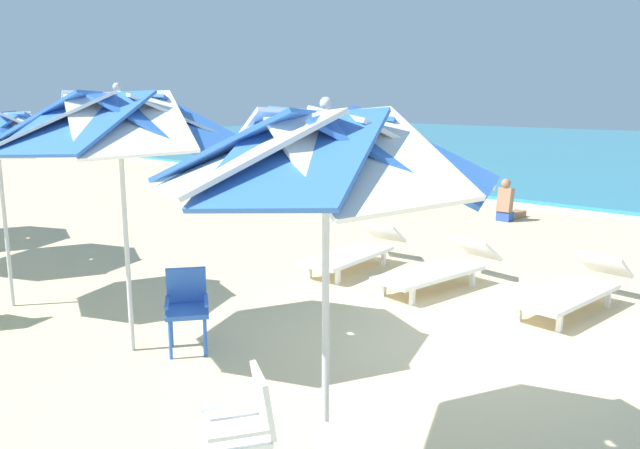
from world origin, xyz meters
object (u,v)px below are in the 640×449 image
at_px(beach_umbrella_1, 119,122).
at_px(sun_lounger_2, 439,268).
at_px(plastic_chair_2, 187,304).
at_px(beachgoer_seated, 508,207).
at_px(sun_lounger_3, 355,251).
at_px(plastic_chair_1, 244,426).
at_px(beach_umbrella_0, 326,154).
at_px(sun_lounger_1, 574,289).

bearing_deg(beach_umbrella_1, sun_lounger_2, 74.16).
relative_size(plastic_chair_2, beachgoer_seated, 0.94).
bearing_deg(sun_lounger_3, plastic_chair_1, -57.84).
distance_m(beach_umbrella_0, beachgoer_seated, 10.58).
bearing_deg(beach_umbrella_0, beach_umbrella_1, 173.70).
relative_size(plastic_chair_2, sun_lounger_1, 0.40).
distance_m(beach_umbrella_1, sun_lounger_2, 4.78).
distance_m(beach_umbrella_0, sun_lounger_1, 5.19).
bearing_deg(plastic_chair_2, sun_lounger_2, 78.24).
xyz_separation_m(beach_umbrella_0, sun_lounger_2, (-1.88, 4.46, -2.00)).
bearing_deg(beachgoer_seated, plastic_chair_2, -84.69).
height_order(beach_umbrella_1, sun_lounger_3, beach_umbrella_1).
height_order(beach_umbrella_0, beachgoer_seated, beach_umbrella_0).
xyz_separation_m(sun_lounger_2, beachgoer_seated, (-1.61, 5.32, 0.01)).
distance_m(sun_lounger_3, beachgoer_seated, 5.33).
relative_size(beach_umbrella_1, plastic_chair_2, 3.20).
height_order(plastic_chair_1, sun_lounger_1, plastic_chair_1).
bearing_deg(plastic_chair_1, sun_lounger_3, 122.16).
relative_size(beach_umbrella_0, sun_lounger_2, 1.20).
height_order(beach_umbrella_1, sun_lounger_2, beach_umbrella_1).
distance_m(beach_umbrella_1, sun_lounger_3, 4.64).
xyz_separation_m(beach_umbrella_1, sun_lounger_3, (-0.34, 4.12, -2.11)).
xyz_separation_m(sun_lounger_2, sun_lounger_3, (-1.51, -0.01, 0.00)).
bearing_deg(beachgoer_seated, beach_umbrella_0, -70.35).
distance_m(sun_lounger_1, sun_lounger_3, 3.28).
height_order(beach_umbrella_0, sun_lounger_3, beach_umbrella_0).
relative_size(sun_lounger_2, beachgoer_seated, 2.38).
bearing_deg(beach_umbrella_1, sun_lounger_3, 94.71).
height_order(plastic_chair_1, beach_umbrella_1, beach_umbrella_1).
xyz_separation_m(beach_umbrella_0, plastic_chair_2, (-2.66, 0.76, -1.79)).
xyz_separation_m(sun_lounger_3, beachgoer_seated, (-0.10, 5.33, 0.01)).
xyz_separation_m(beach_umbrella_0, beachgoer_seated, (-3.49, 9.78, -1.99)).
height_order(beach_umbrella_0, sun_lounger_2, beach_umbrella_0).
bearing_deg(sun_lounger_1, plastic_chair_2, -122.13).
xyz_separation_m(sun_lounger_1, sun_lounger_2, (-1.76, -0.32, 0.00)).
bearing_deg(beach_umbrella_1, beach_umbrella_0, -6.30).
xyz_separation_m(plastic_chair_1, sun_lounger_2, (-1.60, 4.96, -0.22)).
distance_m(sun_lounger_2, sun_lounger_3, 1.51).
distance_m(sun_lounger_1, sun_lounger_2, 1.78).
bearing_deg(plastic_chair_2, sun_lounger_1, 57.87).
distance_m(plastic_chair_1, plastic_chair_2, 2.68).
bearing_deg(sun_lounger_2, plastic_chair_1, -72.10).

